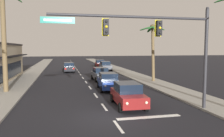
% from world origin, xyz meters
% --- Properties ---
extents(ground_plane, '(220.00, 220.00, 0.00)m').
position_xyz_m(ground_plane, '(0.00, 0.00, 0.00)').
color(ground_plane, black).
extents(sidewalk_right, '(3.20, 110.00, 0.14)m').
position_xyz_m(sidewalk_right, '(7.80, 20.00, 0.07)').
color(sidewalk_right, gray).
rests_on(sidewalk_right, ground).
extents(sidewalk_left, '(3.20, 110.00, 0.14)m').
position_xyz_m(sidewalk_left, '(-7.80, 20.00, 0.07)').
color(sidewalk_left, gray).
rests_on(sidewalk_left, ground).
extents(lane_markings, '(4.28, 87.26, 0.01)m').
position_xyz_m(lane_markings, '(0.44, 19.58, 0.00)').
color(lane_markings, silver).
rests_on(lane_markings, ground).
extents(traffic_signal_mast, '(10.54, 0.41, 6.81)m').
position_xyz_m(traffic_signal_mast, '(3.20, 0.17, 4.81)').
color(traffic_signal_mast, '#2D2D33').
rests_on(traffic_signal_mast, ground).
extents(sedan_lead_at_stop_bar, '(2.06, 4.50, 1.68)m').
position_xyz_m(sedan_lead_at_stop_bar, '(1.69, 2.17, 0.85)').
color(sedan_lead_at_stop_bar, maroon).
rests_on(sedan_lead_at_stop_bar, ground).
extents(sedan_third_in_queue, '(2.10, 4.51, 1.68)m').
position_xyz_m(sedan_third_in_queue, '(1.65, 8.79, 0.85)').
color(sedan_third_in_queue, navy).
rests_on(sedan_third_in_queue, ground).
extents(sedan_fifth_in_queue, '(2.08, 4.50, 1.68)m').
position_xyz_m(sedan_fifth_in_queue, '(1.98, 15.42, 0.85)').
color(sedan_fifth_in_queue, '#4C515B').
rests_on(sedan_fifth_in_queue, ground).
extents(sedan_oncoming_far, '(2.02, 4.48, 1.68)m').
position_xyz_m(sedan_oncoming_far, '(-1.69, 26.75, 0.85)').
color(sedan_oncoming_far, black).
rests_on(sedan_oncoming_far, ground).
extents(sedan_parked_nearest_kerb, '(2.06, 4.49, 1.68)m').
position_xyz_m(sedan_parked_nearest_kerb, '(5.16, 34.77, 0.85)').
color(sedan_parked_nearest_kerb, maroon).
rests_on(sedan_parked_nearest_kerb, ground).
extents(sedan_parked_mid_kerb, '(1.95, 4.45, 1.68)m').
position_xyz_m(sedan_parked_mid_kerb, '(5.19, 28.80, 0.85)').
color(sedan_parked_mid_kerb, '#4C515B').
rests_on(sedan_parked_mid_kerb, ground).
extents(palm_left_second, '(4.18, 3.93, 9.86)m').
position_xyz_m(palm_left_second, '(-7.98, 9.25, 6.57)').
color(palm_left_second, brown).
rests_on(palm_left_second, ground).
extents(palm_right_second, '(3.25, 3.18, 7.04)m').
position_xyz_m(palm_right_second, '(7.95, 12.73, 5.06)').
color(palm_right_second, brown).
rests_on(palm_right_second, ground).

